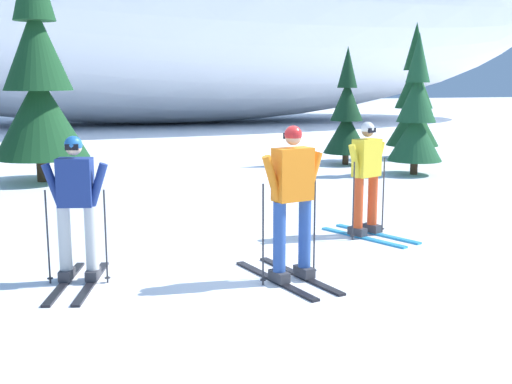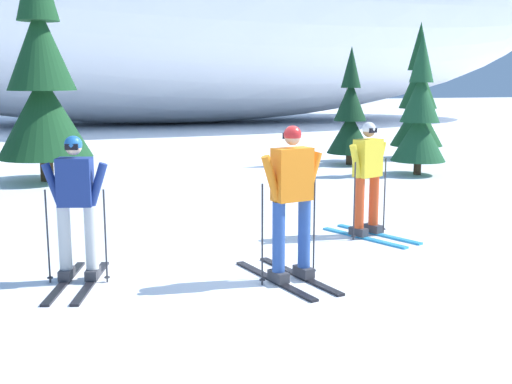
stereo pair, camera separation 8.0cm
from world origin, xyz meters
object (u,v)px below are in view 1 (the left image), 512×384
object	(u,v)px
pine_tree_center	(347,116)
pine_tree_center_right	(416,116)
pine_tree_far_right	(414,103)
skier_navy_jacket	(76,207)
pine_tree_center_left	(38,80)
skier_orange_jacket	(292,199)
skier_yellow_jacket	(367,176)

from	to	relation	value
pine_tree_center	pine_tree_center_right	world-z (taller)	pine_tree_center_right
pine_tree_far_right	skier_navy_jacket	bearing A→B (deg)	-136.09
skier_navy_jacket	pine_tree_center_right	distance (m)	10.49
pine_tree_center_right	pine_tree_far_right	distance (m)	3.23
pine_tree_center_left	pine_tree_center_right	size ratio (longest dim) A/B	1.60
skier_orange_jacket	skier_yellow_jacket	bearing A→B (deg)	44.60
skier_orange_jacket	pine_tree_center_left	bearing A→B (deg)	110.00
skier_yellow_jacket	pine_tree_center	bearing A→B (deg)	68.21
skier_orange_jacket	pine_tree_center_left	world-z (taller)	pine_tree_center_left
pine_tree_center	pine_tree_center_right	xyz separation A→B (m)	(0.89, -2.19, 0.10)
pine_tree_center_left	pine_tree_center	world-z (taller)	pine_tree_center_left
skier_navy_jacket	skier_orange_jacket	bearing A→B (deg)	-15.42
skier_yellow_jacket	skier_orange_jacket	distance (m)	2.56
skier_yellow_jacket	pine_tree_center_left	bearing A→B (deg)	125.99
skier_yellow_jacket	pine_tree_center	world-z (taller)	pine_tree_center
pine_tree_center_left	pine_tree_center_right	xyz separation A→B (m)	(8.89, -1.43, -0.88)
skier_yellow_jacket	pine_tree_center_left	distance (m)	8.57
skier_orange_jacket	skier_navy_jacket	size ratio (longest dim) A/B	1.07
skier_orange_jacket	pine_tree_center_right	world-z (taller)	pine_tree_center_right
skier_yellow_jacket	pine_tree_far_right	bearing A→B (deg)	56.43
skier_yellow_jacket	pine_tree_center_left	world-z (taller)	pine_tree_center_left
pine_tree_center	pine_tree_far_right	xyz separation A→B (m)	(2.43, 0.64, 0.31)
skier_yellow_jacket	skier_navy_jacket	world-z (taller)	skier_yellow_jacket
pine_tree_center_left	pine_tree_far_right	distance (m)	10.55
pine_tree_center_right	skier_navy_jacket	bearing A→B (deg)	-141.40
skier_orange_jacket	pine_tree_center_right	size ratio (longest dim) A/B	0.53
skier_orange_jacket	pine_tree_center_right	bearing A→B (deg)	51.41
skier_navy_jacket	pine_tree_center	distance (m)	11.38
pine_tree_center_left	pine_tree_center	xyz separation A→B (m)	(8.00, 0.76, -0.98)
pine_tree_far_right	pine_tree_center	bearing A→B (deg)	-165.22
skier_orange_jacket	skier_navy_jacket	xyz separation A→B (m)	(-2.44, 0.67, -0.08)
pine_tree_center_right	skier_orange_jacket	bearing A→B (deg)	-128.59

